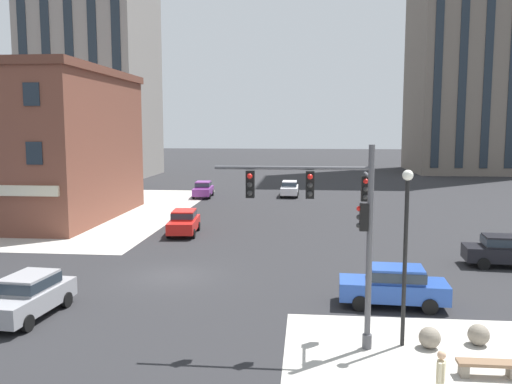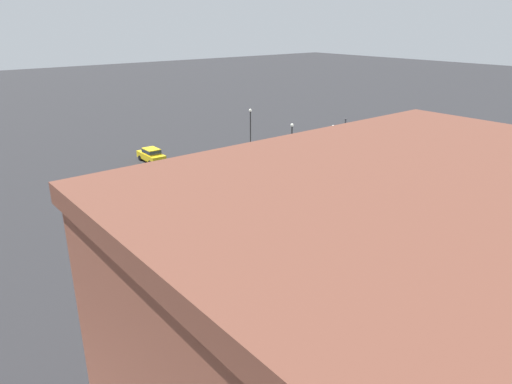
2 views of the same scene
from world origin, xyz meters
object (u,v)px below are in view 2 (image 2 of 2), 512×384
(car_main_northbound_far, at_px, (203,177))
(car_main_mid, at_px, (151,155))
(pedestrian_with_bag, at_px, (295,143))
(street_lamp_corner_near, at_px, (332,147))
(bollard_sphere_curb_d, at_px, (291,165))
(bollard_sphere_curb_c, at_px, (300,168))
(pedestrian_at_curb, at_px, (356,164))
(car_cross_far, at_px, (300,180))
(street_lamp_mid_sidewalk, at_px, (292,140))
(street_lamp_corner_far, at_px, (250,127))
(traffic_signal_main, at_px, (350,145))
(bollard_sphere_curb_a, at_px, (325,175))
(bollard_sphere_curb_b, at_px, (311,172))
(car_cross_eastbound, at_px, (274,273))
(pedestrian_walking_east, at_px, (317,137))
(pedestrian_near_bench, at_px, (383,156))
(car_parked_curb, at_px, (506,193))
(bench_near_signal, at_px, (329,170))
(car_cross_westbound, at_px, (448,218))

(car_main_northbound_far, bearing_deg, car_main_mid, 1.21)
(pedestrian_with_bag, distance_m, street_lamp_corner_near, 13.33)
(bollard_sphere_curb_d, bearing_deg, bollard_sphere_curb_c, 177.58)
(bollard_sphere_curb_d, bearing_deg, pedestrian_at_curb, -143.28)
(pedestrian_with_bag, xyz_separation_m, car_cross_far, (-11.27, 10.02, -0.03))
(car_main_mid, height_order, car_cross_far, same)
(street_lamp_mid_sidewalk, bearing_deg, bollard_sphere_curb_c, 177.54)
(car_cross_far, bearing_deg, street_lamp_corner_far, -16.94)
(traffic_signal_main, relative_size, car_cross_far, 1.53)
(pedestrian_at_curb, relative_size, pedestrian_with_bag, 1.02)
(bollard_sphere_curb_a, height_order, street_lamp_mid_sidewalk, street_lamp_mid_sidewalk)
(traffic_signal_main, height_order, car_main_mid, traffic_signal_main)
(bollard_sphere_curb_c, bearing_deg, street_lamp_corner_near, -178.66)
(bollard_sphere_curb_b, distance_m, car_main_northbound_far, 11.89)
(pedestrian_with_bag, relative_size, street_lamp_corner_far, 0.28)
(traffic_signal_main, height_order, car_cross_eastbound, traffic_signal_main)
(bollard_sphere_curb_b, distance_m, street_lamp_corner_near, 4.26)
(street_lamp_corner_near, relative_size, street_lamp_mid_sidewalk, 1.16)
(street_lamp_corner_far, bearing_deg, pedestrian_with_bag, -106.39)
(pedestrian_walking_east, bearing_deg, pedestrian_near_bench, 174.79)
(pedestrian_with_bag, bearing_deg, street_lamp_mid_sidewalk, 133.45)
(pedestrian_near_bench, distance_m, car_main_mid, 27.64)
(pedestrian_walking_east, distance_m, car_main_northbound_far, 22.44)
(pedestrian_near_bench, xyz_separation_m, pedestrian_at_curb, (-0.29, 5.30, 0.10))
(bollard_sphere_curb_c, distance_m, street_lamp_corner_far, 9.45)
(pedestrian_walking_east, relative_size, car_main_northbound_far, 0.36)
(bollard_sphere_curb_c, height_order, car_parked_curb, car_parked_curb)
(bollard_sphere_curb_d, xyz_separation_m, street_lamp_corner_far, (7.32, 0.12, 3.26))
(street_lamp_corner_far, bearing_deg, bench_near_signal, -168.42)
(street_lamp_corner_near, bearing_deg, car_cross_westbound, 174.16)
(pedestrian_at_curb, xyz_separation_m, car_cross_westbound, (-14.32, 5.79, -0.05))
(traffic_signal_main, distance_m, street_lamp_corner_near, 2.27)
(bench_near_signal, xyz_separation_m, street_lamp_mid_sidewalk, (3.88, 2.20, 2.96))
(car_cross_westbound, relative_size, car_cross_far, 1.01)
(traffic_signal_main, distance_m, street_lamp_corner_far, 15.61)
(traffic_signal_main, height_order, pedestrian_near_bench, traffic_signal_main)
(car_cross_westbound, relative_size, car_parked_curb, 1.02)
(pedestrian_at_curb, relative_size, car_main_northbound_far, 0.37)
(car_cross_far, bearing_deg, bollard_sphere_curb_b, -59.73)
(car_main_northbound_far, distance_m, car_cross_far, 9.92)
(bollard_sphere_curb_b, xyz_separation_m, street_lamp_corner_near, (-2.60, -0.29, 3.36))
(pedestrian_with_bag, bearing_deg, pedestrian_walking_east, -82.71)
(bollard_sphere_curb_d, bearing_deg, car_main_mid, 42.75)
(pedestrian_at_curb, distance_m, car_cross_far, 8.48)
(street_lamp_corner_far, distance_m, car_main_mid, 12.60)
(pedestrian_at_curb, distance_m, car_parked_curb, 15.17)
(street_lamp_mid_sidewalk, bearing_deg, pedestrian_at_curb, -142.90)
(bollard_sphere_curb_a, relative_size, car_cross_eastbound, 0.16)
(bench_near_signal, bearing_deg, pedestrian_walking_east, -40.25)
(traffic_signal_main, distance_m, car_main_mid, 23.85)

